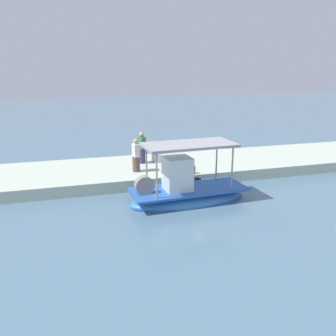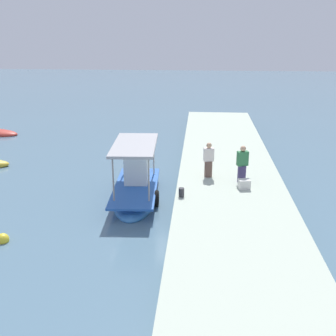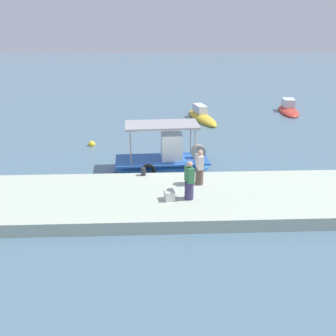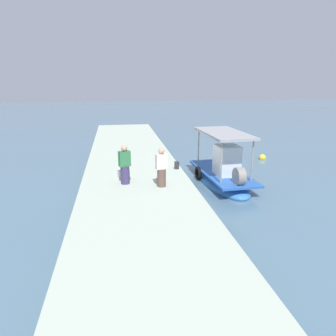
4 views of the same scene
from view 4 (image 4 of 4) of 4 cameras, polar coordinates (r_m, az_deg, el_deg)
The scene contains 8 objects.
ground_plane at distance 16.62m, azimuth 8.61°, elevation -2.59°, with size 120.00×120.00×0.00m, color slate.
dock_quay at distance 15.80m, azimuth -5.75°, elevation -2.37°, with size 36.00×4.95×0.57m, color #B5C1AD.
main_fishing_boat at distance 16.38m, azimuth 9.56°, elevation -1.17°, with size 5.36×2.24×2.95m.
fisherman_near_bollard at distance 13.93m, azimuth -1.15°, elevation -0.23°, with size 0.43×0.51×1.70m.
fisherman_by_crate at distance 14.41m, azimuth -7.59°, elevation 0.27°, with size 0.49×0.55×1.75m.
mooring_bollard at distance 16.79m, azimuth 1.54°, elevation 0.48°, with size 0.24×0.24×0.39m, color #2D2D33.
cargo_crate at distance 15.39m, azimuth -7.79°, elevation -0.99°, with size 0.50×0.40×0.43m, color silver.
marker_buoy at distance 22.11m, azimuth 16.23°, elevation 1.76°, with size 0.45×0.45×0.45m.
Camera 4 is at (15.02, -4.95, 5.12)m, focal length 34.73 mm.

